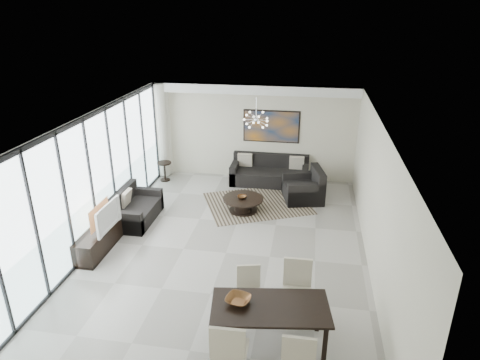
% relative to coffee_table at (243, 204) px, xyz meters
% --- Properties ---
extents(room_shell, '(6.00, 9.00, 2.90)m').
position_rel_coffee_table_xyz_m(room_shell, '(0.42, -2.08, 1.24)').
color(room_shell, '#A8A39B').
rests_on(room_shell, ground).
extents(window_wall, '(0.37, 8.95, 2.90)m').
position_rel_coffee_table_xyz_m(window_wall, '(-2.90, -2.08, 1.26)').
color(window_wall, silver).
rests_on(window_wall, floor).
extents(soffit, '(5.98, 0.40, 0.26)m').
position_rel_coffee_table_xyz_m(soffit, '(-0.04, 2.22, 2.56)').
color(soffit, white).
rests_on(soffit, room_shell).
extents(painting, '(1.68, 0.04, 0.98)m').
position_rel_coffee_table_xyz_m(painting, '(0.46, 2.39, 1.44)').
color(painting, '#AD6218').
rests_on(painting, room_shell).
extents(chandelier, '(0.66, 0.66, 0.71)m').
position_rel_coffee_table_xyz_m(chandelier, '(0.26, 0.42, 2.14)').
color(chandelier, silver).
rests_on(chandelier, room_shell).
extents(rug, '(3.25, 2.94, 0.01)m').
position_rel_coffee_table_xyz_m(rug, '(0.31, 0.51, -0.20)').
color(rug, black).
rests_on(rug, floor).
extents(coffee_table, '(1.06, 1.06, 0.37)m').
position_rel_coffee_table_xyz_m(coffee_table, '(0.00, 0.00, 0.00)').
color(coffee_table, black).
rests_on(coffee_table, floor).
extents(bowl_coffee, '(0.25, 0.25, 0.08)m').
position_rel_coffee_table_xyz_m(bowl_coffee, '(-0.03, -0.04, 0.20)').
color(bowl_coffee, brown).
rests_on(bowl_coffee, coffee_table).
extents(sofa_main, '(2.29, 0.94, 0.83)m').
position_rel_coffee_table_xyz_m(sofa_main, '(0.49, 1.99, 0.07)').
color(sofa_main, black).
rests_on(sofa_main, floor).
extents(loveseat, '(0.88, 1.57, 0.79)m').
position_rel_coffee_table_xyz_m(loveseat, '(-2.59, -0.95, 0.06)').
color(loveseat, black).
rests_on(loveseat, floor).
extents(armchair, '(1.22, 1.27, 0.89)m').
position_rel_coffee_table_xyz_m(armchair, '(1.55, 0.98, 0.10)').
color(armchair, black).
rests_on(armchair, floor).
extents(side_table, '(0.43, 0.43, 0.59)m').
position_rel_coffee_table_xyz_m(side_table, '(-2.69, 1.67, 0.19)').
color(side_table, black).
rests_on(side_table, floor).
extents(tv_console, '(0.47, 1.66, 0.52)m').
position_rel_coffee_table_xyz_m(tv_console, '(-2.80, -2.37, 0.05)').
color(tv_console, black).
rests_on(tv_console, floor).
extents(television, '(0.16, 1.01, 0.58)m').
position_rel_coffee_table_xyz_m(television, '(-2.64, -2.35, 0.60)').
color(television, gray).
rests_on(television, tv_console).
extents(dining_table, '(1.92, 1.15, 0.75)m').
position_rel_coffee_table_xyz_m(dining_table, '(1.17, -4.62, 0.46)').
color(dining_table, black).
rests_on(dining_table, floor).
extents(dining_chair_sw, '(0.51, 0.51, 1.07)m').
position_rel_coffee_table_xyz_m(dining_chair_sw, '(0.68, -5.45, 0.41)').
color(dining_chair_sw, beige).
rests_on(dining_chair_sw, floor).
extents(dining_chair_se, '(0.46, 0.46, 1.00)m').
position_rel_coffee_table_xyz_m(dining_chair_se, '(1.63, -5.37, 0.36)').
color(dining_chair_se, beige).
rests_on(dining_chair_se, floor).
extents(dining_chair_nw, '(0.50, 0.50, 0.89)m').
position_rel_coffee_table_xyz_m(dining_chair_nw, '(0.73, -3.87, 0.30)').
color(dining_chair_nw, beige).
rests_on(dining_chair_nw, floor).
extents(dining_chair_ne, '(0.50, 0.50, 1.05)m').
position_rel_coffee_table_xyz_m(dining_chair_ne, '(1.54, -3.80, 0.40)').
color(dining_chair_ne, beige).
rests_on(dining_chair_ne, floor).
extents(bowl_dining, '(0.46, 0.46, 0.09)m').
position_rel_coffee_table_xyz_m(bowl_dining, '(0.67, -4.61, 0.59)').
color(bowl_dining, brown).
rests_on(bowl_dining, dining_table).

